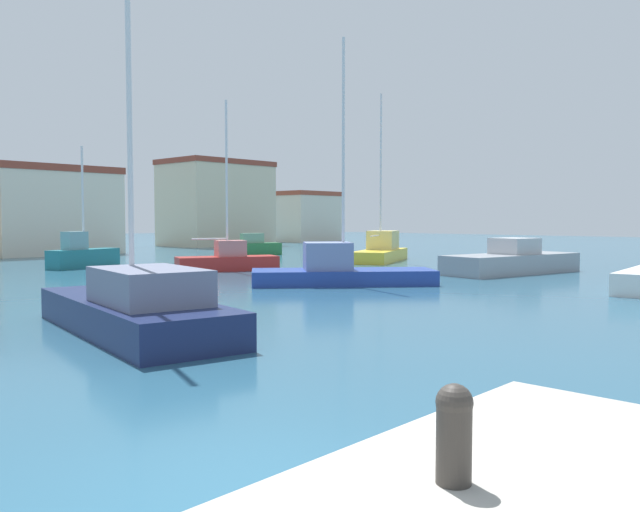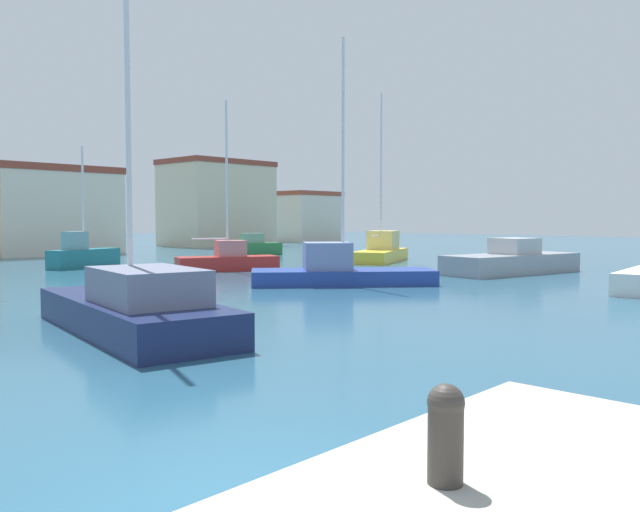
% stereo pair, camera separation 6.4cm
% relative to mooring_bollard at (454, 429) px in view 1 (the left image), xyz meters
% --- Properties ---
extents(water, '(160.00, 160.00, 0.00)m').
position_rel_mooring_bollard_xyz_m(water, '(15.25, 22.46, -1.25)').
color(water, '#285670').
rests_on(water, ground).
extents(mooring_bollard, '(0.25, 0.25, 0.67)m').
position_rel_mooring_bollard_xyz_m(mooring_bollard, '(0.00, 0.00, 0.00)').
color(mooring_bollard, '#38332D').
rests_on(mooring_bollard, pier_quay).
extents(sailboat_yellow_inner_mooring, '(7.15, 4.76, 10.27)m').
position_rel_mooring_bollard_xyz_m(sailboat_yellow_inner_mooring, '(28.29, 22.47, -0.57)').
color(sailboat_yellow_inner_mooring, gold).
rests_on(sailboat_yellow_inner_mooring, water).
extents(sailboat_blue_distant_east, '(7.01, 6.58, 9.75)m').
position_rel_mooring_bollard_xyz_m(sailboat_blue_distant_east, '(15.74, 14.90, -0.68)').
color(sailboat_blue_distant_east, '#233D93').
rests_on(sailboat_blue_distant_east, water).
extents(sailboat_teal_mid_harbor, '(4.29, 2.19, 6.50)m').
position_rel_mooring_bollard_xyz_m(sailboat_teal_mid_harbor, '(12.97, 30.81, -0.55)').
color(sailboat_teal_mid_harbor, '#1E707A').
rests_on(sailboat_teal_mid_harbor, water).
extents(motorboat_green_near_pier, '(4.66, 2.39, 1.59)m').
position_rel_mooring_bollard_xyz_m(motorboat_green_near_pier, '(27.04, 33.36, -0.69)').
color(motorboat_green_near_pier, '#28703D').
rests_on(motorboat_green_near_pier, water).
extents(sailboat_navy_distant_north, '(3.76, 7.66, 11.18)m').
position_rel_mooring_bollard_xyz_m(sailboat_navy_distant_north, '(4.22, 10.92, -0.63)').
color(sailboat_navy_distant_north, '#19234C').
rests_on(sailboat_navy_distant_north, water).
extents(motorboat_grey_behind_lamppost, '(7.93, 3.86, 1.70)m').
position_rel_mooring_bollard_xyz_m(motorboat_grey_behind_lamppost, '(25.48, 12.34, -0.67)').
color(motorboat_grey_behind_lamppost, gray).
rests_on(motorboat_grey_behind_lamppost, water).
extents(sailboat_red_far_right, '(5.27, 3.59, 8.57)m').
position_rel_mooring_bollard_xyz_m(sailboat_red_far_right, '(17.11, 23.62, -0.68)').
color(sailboat_red_far_right, '#B22823').
rests_on(sailboat_red_far_right, water).
extents(harbor_office, '(9.18, 5.77, 6.47)m').
position_rel_mooring_bollard_xyz_m(harbor_office, '(17.60, 44.93, 2.00)').
color(harbor_office, beige).
rests_on(harbor_office, ground).
extents(warehouse_block, '(9.88, 6.91, 8.29)m').
position_rel_mooring_bollard_xyz_m(warehouse_block, '(36.01, 48.87, 2.91)').
color(warehouse_block, beige).
rests_on(warehouse_block, ground).
extents(waterfront_apartments, '(7.11, 5.42, 5.74)m').
position_rel_mooring_bollard_xyz_m(waterfront_apartments, '(49.86, 50.10, 1.63)').
color(waterfront_apartments, beige).
rests_on(waterfront_apartments, ground).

